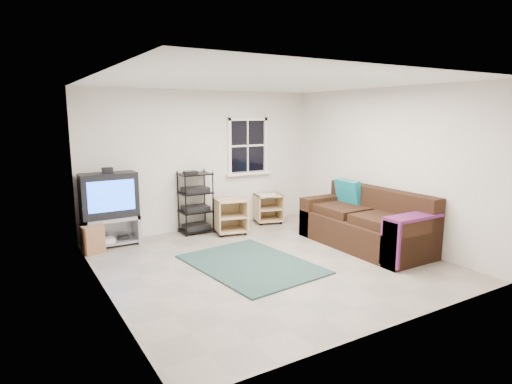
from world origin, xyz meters
TOP-DOWN VIEW (x-y plane):
  - room at (0.95, 2.27)m, footprint 4.60×4.62m
  - tv_unit at (-1.80, 2.05)m, footprint 0.89×0.45m
  - av_rack at (-0.27, 2.07)m, footprint 0.57×0.42m
  - side_table_left at (0.26, 1.74)m, footprint 0.64×0.64m
  - side_table_right at (1.28, 2.05)m, footprint 0.64×0.64m
  - sofa at (1.82, -0.16)m, footprint 1.00×2.26m
  - shag_rug at (-0.28, 0.03)m, footprint 1.65×2.13m
  - paper_bag at (-2.14, 1.78)m, footprint 0.36×0.29m

SIDE VIEW (x-z plane):
  - shag_rug at x=-0.28m, z-range 0.00..0.02m
  - paper_bag at x=-2.14m, z-range 0.00..0.45m
  - side_table_right at x=1.28m, z-range 0.03..0.64m
  - side_table_left at x=0.26m, z-range 0.02..0.66m
  - sofa at x=1.82m, z-range -0.15..0.88m
  - av_rack at x=-0.27m, z-range -0.08..1.07m
  - tv_unit at x=-1.80m, z-range 0.06..1.38m
  - room at x=0.95m, z-range -0.82..3.78m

